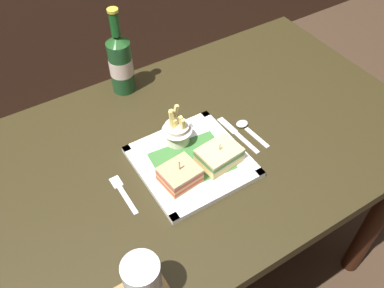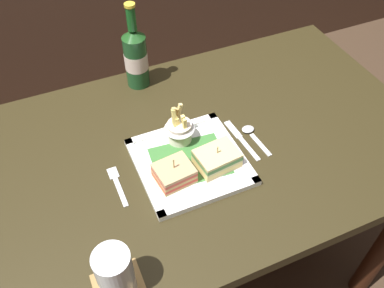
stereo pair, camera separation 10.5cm
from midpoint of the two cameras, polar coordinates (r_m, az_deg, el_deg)
ground_plane at (r=1.75m, az=1.99°, el=-17.74°), size 6.00×6.00×0.00m
dining_table at (r=1.19m, az=2.79°, el=-4.20°), size 1.30×0.76×0.77m
square_plate at (r=1.05m, az=2.55°, el=-2.65°), size 0.27×0.27×0.02m
sandwich_half_left at (r=1.00m, az=0.52°, el=-4.25°), size 0.10×0.09×0.07m
sandwich_half_right at (r=1.03m, az=6.41°, el=-2.19°), size 0.11×0.09×0.07m
fries_cup at (r=1.07m, az=1.02°, el=2.05°), size 0.08×0.08×0.11m
beer_bottle at (r=1.24m, az=-5.38°, el=11.88°), size 0.07×0.07×0.27m
drink_coaster at (r=0.88m, az=-6.53°, el=-19.46°), size 0.10×0.10×0.00m
water_glass at (r=0.83m, az=-6.87°, el=-17.93°), size 0.07×0.07×0.13m
fork at (r=1.02m, az=-7.47°, el=-5.65°), size 0.02×0.13×0.00m
knife at (r=1.13m, az=9.38°, el=0.66°), size 0.03×0.16×0.00m
spoon at (r=1.14m, az=10.81°, el=1.39°), size 0.04×0.12×0.01m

